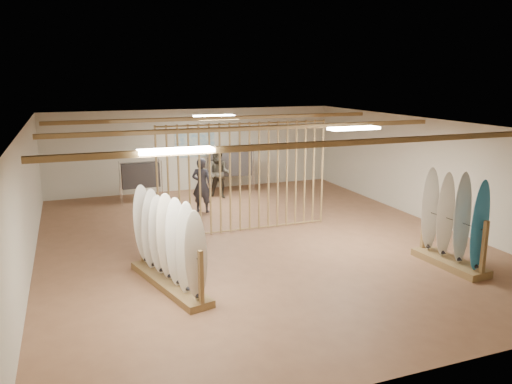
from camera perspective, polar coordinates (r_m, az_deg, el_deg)
name	(u,v)px	position (r m, az deg, el deg)	size (l,w,h in m)	color
floor	(256,240)	(12.22, 0.00, -5.49)	(12.00, 12.00, 0.00)	#8D6144
ceiling	(256,125)	(11.63, 0.00, 7.70)	(12.00, 12.00, 0.00)	gray
wall_back	(195,150)	(17.50, -7.00, 4.82)	(12.00, 12.00, 0.00)	beige
wall_front	(422,276)	(6.81, 18.41, -9.14)	(12.00, 12.00, 0.00)	beige
wall_left	(26,202)	(11.15, -24.80, -1.07)	(12.00, 12.00, 0.00)	beige
wall_right	(428,170)	(14.36, 19.02, 2.38)	(12.00, 12.00, 0.00)	beige
ceiling_slats	(256,128)	(11.64, 0.00, 7.31)	(9.50, 6.12, 0.10)	olive
light_panels	(256,127)	(11.64, 0.00, 7.40)	(1.20, 0.35, 0.06)	white
bamboo_partition	(245,178)	(12.58, -1.29, 1.66)	(4.45, 0.05, 2.78)	#A2834E
poster	(195,144)	(17.45, -7.00, 5.46)	(1.40, 0.03, 0.90)	#367FBE
rack_left	(168,256)	(9.56, -9.99, -7.16)	(1.14, 2.61, 1.80)	olive
rack_right	(452,235)	(11.15, 21.49, -4.62)	(0.67, 1.76, 2.00)	olive
clothing_rack_a	(141,175)	(15.97, -13.05, 1.86)	(1.25, 0.37, 1.34)	silver
clothing_rack_b	(230,161)	(16.90, -2.96, 3.50)	(1.52, 0.68, 1.66)	silver
shopper_a	(202,182)	(14.54, -6.23, 1.19)	(0.66, 0.45, 1.82)	#282830
shopper_b	(218,170)	(16.19, -4.32, 2.49)	(0.89, 0.69, 1.84)	#322E26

